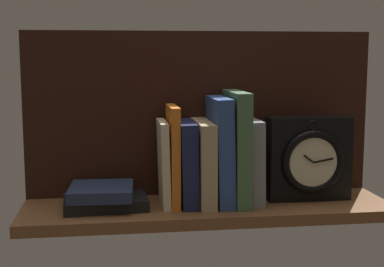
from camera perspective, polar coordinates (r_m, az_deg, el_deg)
ground_plane at (r=126.14cm, az=1.64°, el=-7.77°), size 82.02×22.14×2.50cm
back_panel at (r=132.41cm, az=0.92°, el=2.06°), size 82.02×1.20×38.59cm
book_cream_twain at (r=123.77cm, az=-2.92°, el=-3.03°), size 2.16×12.89×18.75cm
book_orange_pandolfini at (r=123.67cm, az=-1.95°, el=-2.25°), size 1.97×13.19×22.03cm
book_navy_bierce at (r=124.35cm, az=-0.55°, el=-3.02°), size 3.89×14.25×18.56cm
book_tan_shortstories at (r=124.88cm, az=1.17°, el=-2.97°), size 3.52×16.90×18.53cm
book_blue_modern at (r=125.06cm, az=2.90°, el=-1.73°), size 4.34×15.67×23.88cm
book_green_romantic at (r=125.71cm, az=4.59°, el=-1.40°), size 3.59×16.98×25.11cm
book_gray_chess at (r=127.03cm, az=6.06°, el=-2.75°), size 3.21×14.62×18.90cm
framed_clock at (r=130.50cm, az=11.86°, el=-2.55°), size 19.12×6.99×19.12cm
book_stack_side at (r=123.32cm, az=-9.02°, el=-6.47°), size 18.60×14.20×4.98cm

